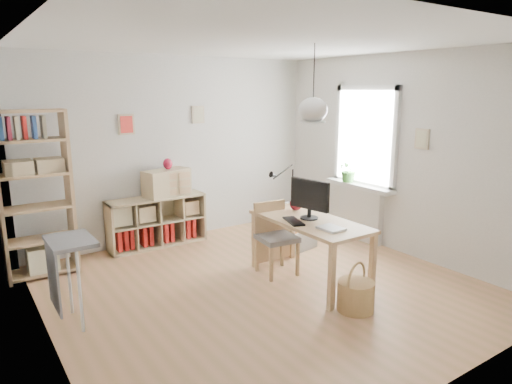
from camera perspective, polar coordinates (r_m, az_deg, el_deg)
ground at (r=5.36m, az=0.93°, el=-11.74°), size 4.50×4.50×0.00m
room_shell at (r=5.11m, az=7.14°, el=10.16°), size 4.50×4.50×4.50m
window_unit at (r=6.85m, az=13.56°, el=6.74°), size 0.07×1.16×1.46m
radiator at (r=7.03m, az=12.88°, el=-2.63°), size 0.10×0.80×0.80m
windowsill at (r=6.89m, az=12.77°, el=0.75°), size 0.22×1.20×0.06m
desk at (r=5.34m, az=6.74°, el=-4.41°), size 0.70×1.50×0.75m
cube_shelf at (r=6.79m, az=-12.55°, el=-4.05°), size 1.40×0.38×0.72m
tall_bookshelf at (r=5.96m, az=-25.99°, el=0.46°), size 0.80×0.38×2.00m
side_table at (r=4.68m, az=-22.84°, el=-7.69°), size 0.40×0.55×0.85m
chair at (r=5.60m, az=2.34°, el=-5.18°), size 0.47×0.47×0.88m
wicker_basket at (r=4.88m, az=12.35°, el=-12.42°), size 0.38×0.38×0.52m
storage_chest at (r=6.57m, az=4.44°, el=-5.25°), size 0.69×0.75×0.61m
monitor at (r=5.28m, az=6.72°, el=-0.63°), size 0.21×0.53×0.46m
keyboard at (r=5.20m, az=4.73°, el=-3.66°), size 0.24×0.39×0.02m
task_lamp at (r=5.72m, az=3.20°, el=1.26°), size 0.47×0.17×0.50m
yarn_ball at (r=5.68m, az=5.02°, el=-1.52°), size 0.16×0.16×0.16m
paper_tray at (r=4.97m, az=9.37°, el=-4.52°), size 0.22×0.27×0.03m
drawer_chest at (r=6.67m, az=-11.11°, el=1.15°), size 0.72×0.45×0.38m
red_vase at (r=6.64m, az=-10.98°, el=3.47°), size 0.13×0.13×0.16m
potted_plant at (r=6.97m, az=11.54°, el=2.73°), size 0.39×0.36×0.36m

